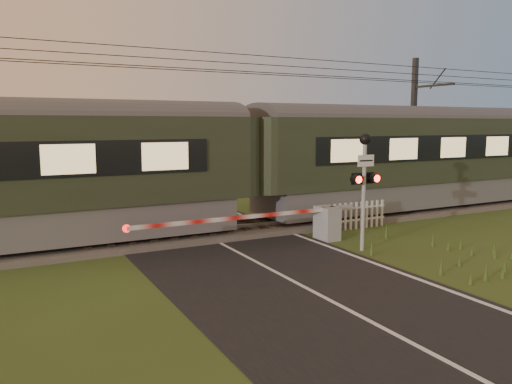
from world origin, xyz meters
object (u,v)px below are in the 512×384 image
boom_gate (317,222)px  picket_fence (351,216)px  train (244,163)px  crossing_signal (364,171)px  catenary_mast (414,127)px

boom_gate → picket_fence: boom_gate is taller
boom_gate → picket_fence: (2.05, 0.84, -0.12)m
train → crossing_signal: train is taller
crossing_signal → picket_fence: crossing_signal is taller
boom_gate → picket_fence: bearing=22.2°
train → boom_gate: 3.47m
crossing_signal → catenary_mast: (8.56, 6.63, 1.18)m
boom_gate → picket_fence: 2.21m
crossing_signal → picket_fence: bearing=58.3°
boom_gate → catenary_mast: catenary_mast is taller
crossing_signal → picket_fence: (1.55, 2.51, -1.89)m
crossing_signal → boom_gate: bearing=106.6°
crossing_signal → catenary_mast: size_ratio=0.51×
picket_fence → catenary_mast: catenary_mast is taller
boom_gate → catenary_mast: 10.73m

